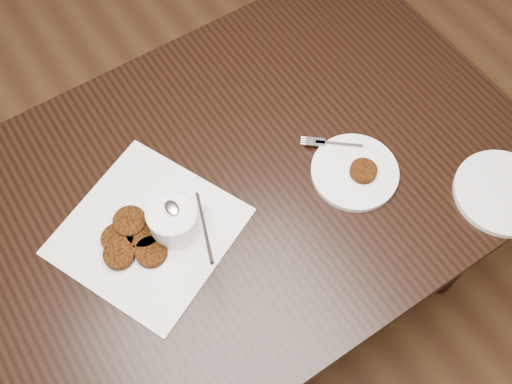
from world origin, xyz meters
TOP-DOWN VIEW (x-y plane):
  - floor at (0.00, 0.00)m, footprint 4.00×4.00m
  - table at (0.06, 0.18)m, footprint 1.27×0.81m
  - napkin at (-0.14, 0.17)m, footprint 0.41×0.41m
  - sauce_ramekin at (-0.09, 0.15)m, footprint 0.15×0.15m
  - patty_cluster at (-0.18, 0.17)m, footprint 0.23×0.23m
  - plate_with_patty at (0.28, 0.05)m, footprint 0.26×0.26m
  - plate_empty at (0.50, -0.15)m, footprint 0.23×0.23m

SIDE VIEW (x-z plane):
  - floor at x=0.00m, z-range 0.00..0.00m
  - table at x=0.06m, z-range 0.00..0.75m
  - napkin at x=-0.14m, z-range 0.75..0.75m
  - plate_empty at x=0.50m, z-range 0.75..0.76m
  - plate_with_patty at x=0.28m, z-range 0.75..0.78m
  - patty_cluster at x=-0.18m, z-range 0.75..0.78m
  - sauce_ramekin at x=-0.09m, z-range 0.75..0.89m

